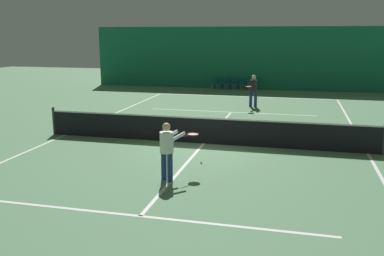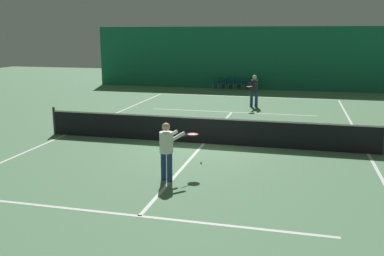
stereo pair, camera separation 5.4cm
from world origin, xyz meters
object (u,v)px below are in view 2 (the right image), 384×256
object	(u,v)px
tennis_net	(204,130)
courtside_chair_2	(232,83)
player_near	(168,147)
player_far	(254,89)
tennis_ball	(201,163)
courtside_chair_4	(248,83)
courtside_chair_0	(217,82)
courtside_chair_1	(224,82)
courtside_chair_5	(256,83)
courtside_chair_3	(240,83)

from	to	relation	value
tennis_net	courtside_chair_2	size ratio (longest dim) A/B	14.29
player_near	player_far	world-z (taller)	player_far
tennis_net	tennis_ball	distance (m)	2.47
courtside_chair_2	courtside_chair_4	xyz separation A→B (m)	(1.11, 0.00, 0.00)
courtside_chair_0	courtside_chair_1	size ratio (longest dim) A/B	1.00
courtside_chair_5	tennis_ball	world-z (taller)	courtside_chair_5
player_near	courtside_chair_1	world-z (taller)	player_near
tennis_net	courtside_chair_2	world-z (taller)	tennis_net
courtside_chair_3	courtside_chair_2	bearing A→B (deg)	-90.00
player_near	tennis_ball	bearing A→B (deg)	13.95
player_near	courtside_chair_3	size ratio (longest dim) A/B	1.88
player_near	courtside_chair_4	bearing A→B (deg)	32.50
courtside_chair_1	courtside_chair_4	distance (m)	1.66
player_near	courtside_chair_2	xyz separation A→B (m)	(-1.26, 19.20, -0.43)
courtside_chair_1	tennis_ball	size ratio (longest dim) A/B	12.73
courtside_chair_1	courtside_chair_3	xyz separation A→B (m)	(1.11, 0.00, 0.00)
courtside_chair_1	courtside_chair_5	xyz separation A→B (m)	(2.21, 0.00, 0.00)
courtside_chair_5	courtside_chair_4	bearing A→B (deg)	-90.00
courtside_chair_0	courtside_chair_3	distance (m)	1.66
courtside_chair_0	courtside_chair_2	bearing A→B (deg)	90.00
courtside_chair_0	tennis_ball	xyz separation A→B (m)	(2.90, -17.56, -0.45)
player_near	courtside_chair_0	size ratio (longest dim) A/B	1.88
player_near	courtside_chair_0	distance (m)	19.35
tennis_net	player_far	world-z (taller)	player_far
courtside_chair_1	tennis_ball	world-z (taller)	courtside_chair_1
tennis_net	courtside_chair_3	world-z (taller)	tennis_net
tennis_net	player_far	xyz separation A→B (m)	(0.88, 8.21, 0.48)
tennis_net	courtside_chair_3	distance (m)	15.19
courtside_chair_1	player_near	bearing A→B (deg)	5.40
player_far	courtside_chair_0	distance (m)	7.74
courtside_chair_0	courtside_chair_5	distance (m)	2.76
tennis_net	tennis_ball	world-z (taller)	tennis_net
courtside_chair_2	tennis_ball	world-z (taller)	courtside_chair_2
courtside_chair_2	tennis_ball	distance (m)	17.65
player_far	courtside_chair_1	size ratio (longest dim) A/B	2.02
courtside_chair_3	tennis_ball	xyz separation A→B (m)	(1.25, -17.56, -0.45)
tennis_ball	courtside_chair_3	bearing A→B (deg)	94.06
courtside_chair_1	tennis_net	bearing A→B (deg)	7.17
courtside_chair_4	tennis_ball	bearing A→B (deg)	2.26
courtside_chair_3	courtside_chair_5	xyz separation A→B (m)	(1.11, 0.00, 0.00)
courtside_chair_2	courtside_chair_5	distance (m)	1.66
courtside_chair_2	courtside_chair_3	bearing A→B (deg)	90.00
player_near	courtside_chair_2	world-z (taller)	player_near
tennis_ball	courtside_chair_1	bearing A→B (deg)	97.63
player_far	courtside_chair_5	bearing A→B (deg)	-166.29
courtside_chair_3	courtside_chair_5	distance (m)	1.11
tennis_net	courtside_chair_5	xyz separation A→B (m)	(0.30, 15.17, -0.03)
courtside_chair_0	courtside_chair_5	world-z (taller)	same
courtside_chair_1	courtside_chair_4	world-z (taller)	same
player_far	courtside_chair_1	world-z (taller)	player_far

